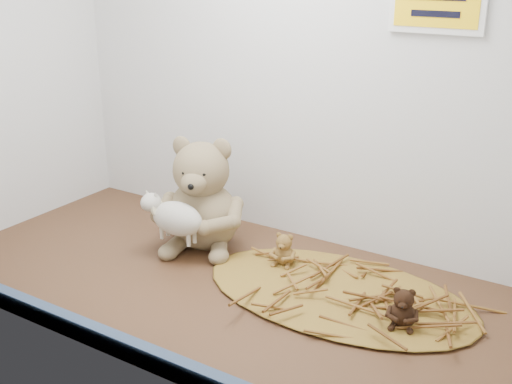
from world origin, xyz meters
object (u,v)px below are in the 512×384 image
Objects in this scene: toy_lamb at (177,219)px; mini_teddy_tan at (284,248)px; mini_teddy_brown at (403,306)px; main_teddy at (202,193)px.

mini_teddy_tan is (21.14, 9.06, -5.07)cm from toy_lamb.
mini_teddy_brown is (50.78, -0.71, -4.92)cm from toy_lamb.
main_teddy is 22.64cm from mini_teddy_tan.
toy_lamb is at bearing 164.91° from mini_teddy_brown.
mini_teddy_tan is 0.96× the size of mini_teddy_brown.
toy_lamb is (0.00, -9.06, -3.02)cm from main_teddy.
mini_teddy_brown reaches higher than mini_teddy_tan.
toy_lamb is at bearing -166.10° from mini_teddy_tan.
toy_lamb is 2.28× the size of mini_teddy_tan.
mini_teddy_tan is (21.14, 0.00, -8.09)cm from main_teddy.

